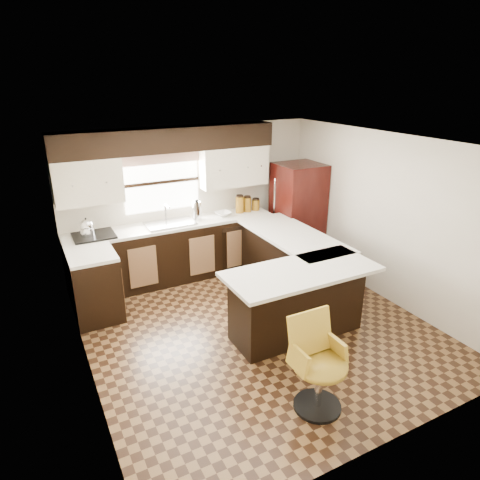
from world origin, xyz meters
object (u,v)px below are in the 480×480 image
peninsula_return (297,302)px  refrigerator (298,214)px  peninsula_long (289,266)px  bar_chair (320,367)px

peninsula_return → refrigerator: refrigerator is taller
refrigerator → peninsula_return: bearing=-124.3°
peninsula_return → refrigerator: size_ratio=0.95×
refrigerator → peninsula_long: bearing=-129.6°
peninsula_long → peninsula_return: size_ratio=1.18×
peninsula_long → refrigerator: 1.33m
peninsula_long → bar_chair: (-1.08, -2.17, 0.04)m
peninsula_return → refrigerator: (1.33, 1.95, 0.42)m
peninsula_long → bar_chair: 2.43m
refrigerator → bar_chair: bearing=-121.0°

